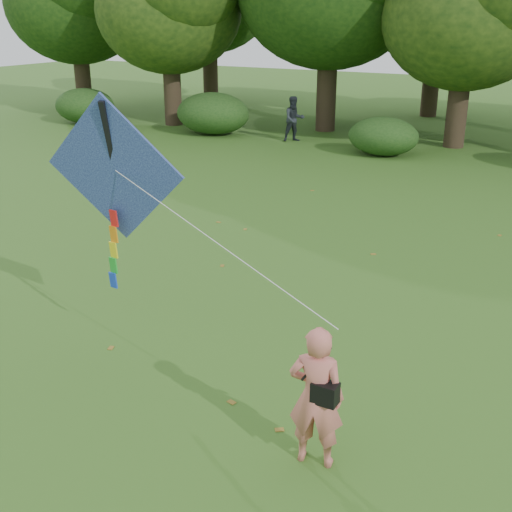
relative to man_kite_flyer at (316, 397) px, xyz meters
The scene contains 7 objects.
ground 1.36m from the man_kite_flyer, 161.08° to the left, with size 100.00×100.00×0.00m, color #265114.
man_kite_flyer is the anchor object (origin of this frame).
bystander_left 20.44m from the man_kite_flyer, 116.40° to the left, with size 0.89×0.70×1.84m, color #23292F.
crossbody_bag 0.17m from the man_kite_flyer, 14.61° to the right, with size 0.43×0.20×0.71m.
flying_kite 4.39m from the man_kite_flyer, 163.96° to the left, with size 5.15×1.49×3.06m.
shrub_band 18.01m from the man_kite_flyer, 95.34° to the left, with size 39.15×3.22×1.88m.
fallen_leaves 6.12m from the man_kite_flyer, 124.16° to the left, with size 6.75×11.32×0.01m.
Camera 1 is at (3.42, -6.26, 5.12)m, focal length 45.00 mm.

